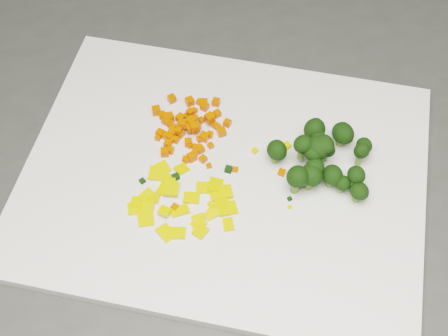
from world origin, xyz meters
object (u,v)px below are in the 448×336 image
carrot_pile (192,120)px  cutting_board (224,176)px  broccoli_pile (323,149)px  counter_block (242,311)px  pepper_pile (183,201)px

carrot_pile → cutting_board: bearing=-91.8°
cutting_board → broccoli_pile: bearing=-25.7°
cutting_board → broccoli_pile: 0.12m
counter_block → pepper_pile: pepper_pile is taller
counter_block → pepper_pile: 0.48m
counter_block → broccoli_pile: 0.50m
counter_block → carrot_pile: (-0.03, 0.09, 0.48)m
carrot_pile → pepper_pile: carrot_pile is taller
carrot_pile → broccoli_pile: bearing=-51.4°
pepper_pile → broccoli_pile: size_ratio=0.97×
counter_block → cutting_board: (-0.03, 0.01, 0.46)m
counter_block → cutting_board: 0.46m
cutting_board → broccoli_pile: (0.11, -0.05, 0.04)m
counter_block → pepper_pile: (-0.09, 0.00, 0.47)m
carrot_pile → counter_block: bearing=-72.9°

